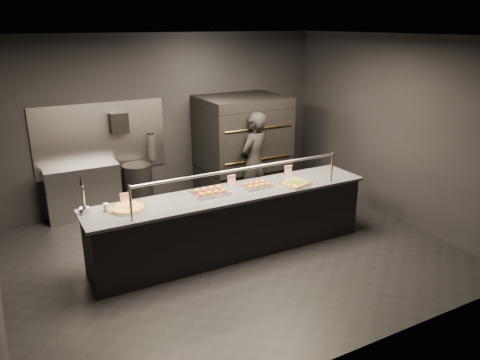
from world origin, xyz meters
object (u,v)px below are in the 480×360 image
at_px(round_pizza, 127,208).
at_px(trash_bin, 138,188).
at_px(fire_extinguisher, 152,147).
at_px(towel_dispenser, 119,123).
at_px(worker, 254,163).
at_px(prep_shelf, 84,192).
at_px(pizza_oven, 242,148).
at_px(service_counter, 232,222).
at_px(beer_tap, 84,203).
at_px(square_pizza, 296,183).
at_px(slider_tray_b, 257,185).
at_px(slider_tray_a, 210,192).

xyz_separation_m(round_pizza, trash_bin, (0.75, 2.10, -0.52)).
bearing_deg(fire_extinguisher, towel_dispenser, -178.96).
distance_m(round_pizza, worker, 2.77).
height_order(prep_shelf, fire_extinguisher, fire_extinguisher).
bearing_deg(pizza_oven, round_pizza, -145.65).
relative_size(service_counter, towel_dispenser, 11.71).
height_order(towel_dispenser, beer_tap, towel_dispenser).
bearing_deg(towel_dispenser, fire_extinguisher, 1.04).
height_order(service_counter, fire_extinguisher, service_counter).
height_order(pizza_oven, round_pizza, pizza_oven).
distance_m(fire_extinguisher, worker, 1.84).
bearing_deg(square_pizza, slider_tray_b, 160.47).
height_order(prep_shelf, square_pizza, square_pizza).
distance_m(pizza_oven, slider_tray_a, 2.34).
distance_m(towel_dispenser, trash_bin, 1.16).
bearing_deg(round_pizza, worker, 24.52).
height_order(pizza_oven, square_pizza, pizza_oven).
height_order(service_counter, trash_bin, service_counter).
distance_m(fire_extinguisher, round_pizza, 2.56).
height_order(fire_extinguisher, square_pizza, fire_extinguisher).
distance_m(prep_shelf, towel_dispenser, 1.31).
bearing_deg(beer_tap, towel_dispenser, 64.42).
xyz_separation_m(pizza_oven, square_pizza, (-0.23, -2.05, -0.03)).
xyz_separation_m(beer_tap, slider_tray_a, (1.66, -0.10, -0.11)).
height_order(service_counter, slider_tray_b, service_counter).
height_order(towel_dispenser, trash_bin, towel_dispenser).
xyz_separation_m(prep_shelf, trash_bin, (0.90, -0.13, -0.03)).
height_order(square_pizza, worker, worker).
xyz_separation_m(round_pizza, slider_tray_b, (1.87, -0.04, 0.01)).
bearing_deg(worker, slider_tray_a, 13.31).
relative_size(beer_tap, slider_tray_a, 0.96).
xyz_separation_m(service_counter, towel_dispenser, (-0.90, 2.39, 1.09)).
distance_m(beer_tap, trash_bin, 2.44).
height_order(beer_tap, square_pizza, beer_tap).
bearing_deg(beer_tap, square_pizza, -6.76).
distance_m(pizza_oven, square_pizza, 2.06).
xyz_separation_m(service_counter, prep_shelf, (-1.60, 2.32, -0.01)).
distance_m(pizza_oven, round_pizza, 3.21).
bearing_deg(towel_dispenser, square_pizza, -53.63).
bearing_deg(prep_shelf, slider_tray_b, -48.37).
distance_m(fire_extinguisher, square_pizza, 2.87).
height_order(round_pizza, slider_tray_a, slider_tray_a).
bearing_deg(worker, square_pizza, 59.16).
bearing_deg(worker, towel_dispenser, -57.23).
height_order(slider_tray_b, worker, worker).
xyz_separation_m(slider_tray_a, slider_tray_b, (0.71, -0.05, -0.00)).
xyz_separation_m(round_pizza, worker, (2.52, 1.15, -0.06)).
xyz_separation_m(service_counter, worker, (1.07, 1.24, 0.41)).
bearing_deg(worker, service_counter, 22.37).
bearing_deg(service_counter, slider_tray_b, 6.07).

